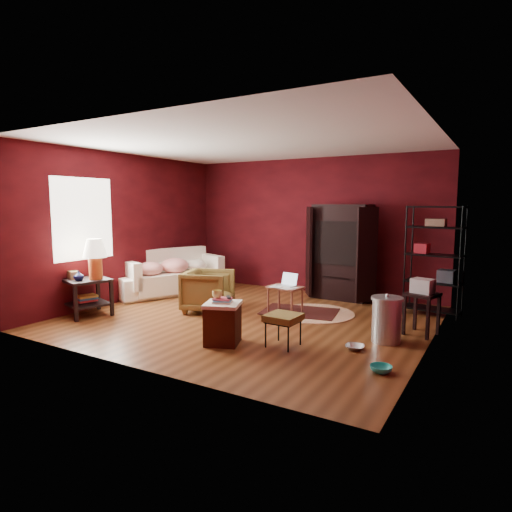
{
  "coord_description": "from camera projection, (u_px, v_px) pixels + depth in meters",
  "views": [
    {
      "loc": [
        3.55,
        -5.83,
        1.85
      ],
      "look_at": [
        0.0,
        0.2,
        1.0
      ],
      "focal_mm": 30.0,
      "sensor_mm": 36.0,
      "label": 1
    }
  ],
  "objects": [
    {
      "name": "room",
      "position": [
        247.0,
        232.0,
        6.83
      ],
      "size": [
        5.54,
        5.04,
        2.84
      ],
      "color": "brown",
      "rests_on": "ground"
    },
    {
      "name": "sofa",
      "position": [
        170.0,
        273.0,
        8.84
      ],
      "size": [
        1.48,
        2.31,
        0.87
      ],
      "primitive_type": "imported",
      "rotation": [
        0.0,
        0.0,
        1.16
      ],
      "color": "white",
      "rests_on": "ground"
    },
    {
      "name": "armchair",
      "position": [
        208.0,
        289.0,
        7.39
      ],
      "size": [
        0.93,
        0.96,
        0.79
      ],
      "primitive_type": "imported",
      "rotation": [
        0.0,
        0.0,
        1.9
      ],
      "color": "black",
      "rests_on": "ground"
    },
    {
      "name": "pet_bowl_steel",
      "position": [
        355.0,
        340.0,
        5.45
      ],
      "size": [
        0.25,
        0.09,
        0.24
      ],
      "primitive_type": "imported",
      "rotation": [
        0.0,
        0.0,
        0.13
      ],
      "color": "#AEB0B5",
      "rests_on": "ground"
    },
    {
      "name": "pet_bowl_turquoise",
      "position": [
        381.0,
        362.0,
        4.71
      ],
      "size": [
        0.25,
        0.15,
        0.24
      ],
      "primitive_type": "imported",
      "rotation": [
        0.0,
        0.0,
        0.34
      ],
      "color": "#2AC4BE",
      "rests_on": "ground"
    },
    {
      "name": "vase",
      "position": [
        79.0,
        276.0,
        6.91
      ],
      "size": [
        0.19,
        0.19,
        0.16
      ],
      "primitive_type": "imported",
      "rotation": [
        0.0,
        0.0,
        -0.2
      ],
      "color": "#0C1140",
      "rests_on": "side_table"
    },
    {
      "name": "mug",
      "position": [
        217.0,
        293.0,
        5.63
      ],
      "size": [
        0.15,
        0.13,
        0.13
      ],
      "primitive_type": "imported",
      "rotation": [
        0.0,
        0.0,
        0.22
      ],
      "color": "#DCCF6C",
      "rests_on": "hamper"
    },
    {
      "name": "side_table",
      "position": [
        91.0,
        270.0,
        7.07
      ],
      "size": [
        0.82,
        0.82,
        1.29
      ],
      "rotation": [
        0.0,
        0.0,
        -0.32
      ],
      "color": "black",
      "rests_on": "ground"
    },
    {
      "name": "sofa_cushions",
      "position": [
        172.0,
        274.0,
        8.86
      ],
      "size": [
        1.48,
        2.16,
        0.84
      ],
      "rotation": [
        0.0,
        0.0,
        -0.39
      ],
      "color": "white",
      "rests_on": "sofa"
    },
    {
      "name": "hamper",
      "position": [
        223.0,
        322.0,
        5.67
      ],
      "size": [
        0.58,
        0.58,
        0.64
      ],
      "rotation": [
        0.0,
        0.0,
        0.36
      ],
      "color": "#4A1D11",
      "rests_on": "ground"
    },
    {
      "name": "footstool",
      "position": [
        283.0,
        319.0,
        5.56
      ],
      "size": [
        0.44,
        0.44,
        0.43
      ],
      "rotation": [
        0.0,
        0.0,
        -0.05
      ],
      "color": "black",
      "rests_on": "ground"
    },
    {
      "name": "rug_round",
      "position": [
        314.0,
        313.0,
        7.28
      ],
      "size": [
        1.54,
        1.54,
        0.01
      ],
      "rotation": [
        0.0,
        0.0,
        0.16
      ],
      "color": "beige",
      "rests_on": "ground"
    },
    {
      "name": "rug_oriental",
      "position": [
        300.0,
        311.0,
        7.35
      ],
      "size": [
        1.39,
        1.05,
        0.01
      ],
      "rotation": [
        0.0,
        0.0,
        0.18
      ],
      "color": "#4F1815",
      "rests_on": "ground"
    },
    {
      "name": "laptop_desk",
      "position": [
        286.0,
        289.0,
        7.19
      ],
      "size": [
        0.6,
        0.49,
        0.69
      ],
      "rotation": [
        0.0,
        0.0,
        -0.14
      ],
      "color": "brown",
      "rests_on": "ground"
    },
    {
      "name": "tv_armoire",
      "position": [
        341.0,
        250.0,
        8.33
      ],
      "size": [
        1.46,
        0.79,
        1.85
      ],
      "rotation": [
        0.0,
        0.0,
        -0.03
      ],
      "color": "black",
      "rests_on": "ground"
    },
    {
      "name": "wire_shelving",
      "position": [
        435.0,
        256.0,
        7.06
      ],
      "size": [
        0.93,
        0.48,
        1.82
      ],
      "rotation": [
        0.0,
        0.0,
        -0.11
      ],
      "color": "black",
      "rests_on": "ground"
    },
    {
      "name": "small_stand",
      "position": [
        422.0,
        293.0,
        6.02
      ],
      "size": [
        0.5,
        0.5,
        0.81
      ],
      "rotation": [
        0.0,
        0.0,
        -0.27
      ],
      "color": "black",
      "rests_on": "ground"
    },
    {
      "name": "trash_can",
      "position": [
        387.0,
        319.0,
        5.74
      ],
      "size": [
        0.53,
        0.53,
        0.66
      ],
      "rotation": [
        0.0,
        0.0,
        0.3
      ],
      "color": "silver",
      "rests_on": "ground"
    }
  ]
}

